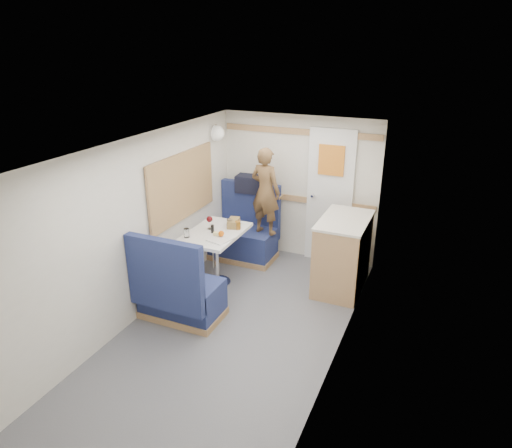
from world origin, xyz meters
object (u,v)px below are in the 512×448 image
at_px(wine_glass, 210,220).
at_px(bread_loaf, 234,223).
at_px(tumbler_left, 187,233).
at_px(pepper_grinder, 212,229).
at_px(orange_fruit, 221,234).
at_px(beer_glass, 238,225).
at_px(duffel_bag, 254,184).
at_px(bench_far, 245,237).
at_px(tray, 222,238).
at_px(galley_counter, 342,253).
at_px(cheese_block, 218,234).
at_px(dome_light, 217,133).
at_px(tumbler_right, 230,224).
at_px(person, 265,191).
at_px(bench_near, 179,295).
at_px(dinette_table, 215,243).

distance_m(wine_glass, bread_loaf, 0.31).
distance_m(tumbler_left, pepper_grinder, 0.32).
bearing_deg(orange_fruit, beer_glass, 78.05).
relative_size(duffel_bag, tumbler_left, 4.47).
xyz_separation_m(bench_far, tray, (0.18, -1.03, 0.43)).
height_order(galley_counter, cheese_block, galley_counter).
bearing_deg(bench_far, dome_light, -177.88).
distance_m(tumbler_right, pepper_grinder, 0.26).
height_order(bench_far, tumbler_left, bench_far).
distance_m(person, bread_loaf, 0.66).
bearing_deg(beer_glass, bench_far, 108.36).
relative_size(wine_glass, tumbler_right, 1.49).
relative_size(orange_fruit, wine_glass, 0.41).
relative_size(person, duffel_bag, 2.39).
relative_size(dome_light, galley_counter, 0.22).
bearing_deg(cheese_block, bench_far, 95.98).
height_order(bench_far, duffel_bag, duffel_bag).
distance_m(dome_light, tumbler_right, 1.28).
xyz_separation_m(bench_near, galley_counter, (1.47, 1.41, 0.17)).
xyz_separation_m(bench_near, beer_glass, (0.23, 1.05, 0.47)).
bearing_deg(galley_counter, bench_far, 167.90).
distance_m(bench_near, tumbler_right, 1.16).
xyz_separation_m(tray, cheese_block, (-0.08, 0.05, 0.03)).
bearing_deg(bench_far, beer_glass, -71.64).
relative_size(person, tumbler_left, 10.68).
height_order(dinette_table, orange_fruit, orange_fruit).
relative_size(cheese_block, wine_glass, 0.60).
xyz_separation_m(person, pepper_grinder, (-0.34, -0.86, -0.27)).
bearing_deg(pepper_grinder, bench_near, -89.38).
distance_m(cheese_block, bread_loaf, 0.37).
height_order(dinette_table, bench_near, bench_near).
bearing_deg(wine_glass, orange_fruit, -35.61).
height_order(bench_near, tray, bench_near).
xyz_separation_m(tray, orange_fruit, (-0.02, 0.04, 0.04)).
bearing_deg(duffel_bag, tumbler_left, -104.90).
bearing_deg(orange_fruit, bread_loaf, 93.61).
bearing_deg(dome_light, pepper_grinder, -66.83).
xyz_separation_m(dinette_table, bread_loaf, (0.13, 0.25, 0.20)).
bearing_deg(dinette_table, person, 67.96).
bearing_deg(dinette_table, bench_far, 90.00).
bearing_deg(orange_fruit, bench_near, -102.15).
bearing_deg(orange_fruit, dome_light, 119.23).
distance_m(bench_far, beer_glass, 0.86).
height_order(galley_counter, pepper_grinder, galley_counter).
relative_size(galley_counter, orange_fruit, 13.32).
bearing_deg(wine_glass, person, 60.68).
distance_m(bench_far, person, 0.81).
bearing_deg(bench_far, bench_near, -90.00).
xyz_separation_m(tumbler_right, pepper_grinder, (-0.12, -0.23, -0.01)).
xyz_separation_m(dinette_table, bench_far, (-0.00, 0.86, -0.27)).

